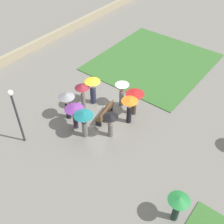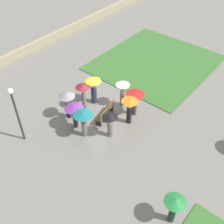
{
  "view_description": "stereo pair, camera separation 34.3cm",
  "coord_description": "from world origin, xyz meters",
  "px_view_note": "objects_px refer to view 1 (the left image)",
  "views": [
    {
      "loc": [
        10.37,
        9.07,
        12.43
      ],
      "look_at": [
        0.2,
        1.17,
        0.86
      ],
      "focal_mm": 45.0,
      "sensor_mm": 36.0,
      "label": 1
    },
    {
      "loc": [
        10.15,
        9.34,
        12.43
      ],
      "look_at": [
        0.2,
        1.17,
        0.86
      ],
      "focal_mm": 45.0,
      "sensor_mm": 36.0,
      "label": 2
    }
  ],
  "objects_px": {
    "crowd_person_teal": "(84,119)",
    "crowd_person_black": "(111,120)",
    "crowd_person_grey": "(67,101)",
    "crowd_person_yellow": "(93,87)",
    "crowd_person_purple": "(74,111)",
    "crowd_person_red": "(135,96)",
    "crowd_person_orange": "(130,105)",
    "crowd_person_white": "(122,89)",
    "lamp_post": "(15,109)",
    "lone_walker_mid_plaza": "(178,204)",
    "crowd_person_maroon": "(82,91)",
    "park_bench": "(105,112)"
  },
  "relations": [
    {
      "from": "lamp_post",
      "to": "crowd_person_maroon",
      "type": "distance_m",
      "value": 4.59
    },
    {
      "from": "crowd_person_teal",
      "to": "crowd_person_purple",
      "type": "distance_m",
      "value": 0.94
    },
    {
      "from": "crowd_person_yellow",
      "to": "lone_walker_mid_plaza",
      "type": "relative_size",
      "value": 1.12
    },
    {
      "from": "crowd_person_purple",
      "to": "crowd_person_maroon",
      "type": "bearing_deg",
      "value": 162.5
    },
    {
      "from": "crowd_person_orange",
      "to": "crowd_person_maroon",
      "type": "relative_size",
      "value": 1.02
    },
    {
      "from": "lone_walker_mid_plaza",
      "to": "lamp_post",
      "type": "bearing_deg",
      "value": 78.19
    },
    {
      "from": "crowd_person_white",
      "to": "crowd_person_yellow",
      "type": "distance_m",
      "value": 1.95
    },
    {
      "from": "crowd_person_orange",
      "to": "lone_walker_mid_plaza",
      "type": "height_order",
      "value": "crowd_person_orange"
    },
    {
      "from": "crowd_person_black",
      "to": "crowd_person_red",
      "type": "bearing_deg",
      "value": -83.73
    },
    {
      "from": "crowd_person_maroon",
      "to": "crowd_person_yellow",
      "type": "bearing_deg",
      "value": 110.7
    },
    {
      "from": "crowd_person_grey",
      "to": "crowd_person_yellow",
      "type": "bearing_deg",
      "value": 1.4
    },
    {
      "from": "crowd_person_teal",
      "to": "crowd_person_purple",
      "type": "xyz_separation_m",
      "value": [
        -0.17,
        -0.92,
        -0.03
      ]
    },
    {
      "from": "crowd_person_orange",
      "to": "crowd_person_white",
      "type": "distance_m",
      "value": 1.72
    },
    {
      "from": "crowd_person_red",
      "to": "crowd_person_grey",
      "type": "xyz_separation_m",
      "value": [
        2.87,
        -3.1,
        -0.08
      ]
    },
    {
      "from": "crowd_person_red",
      "to": "crowd_person_yellow",
      "type": "height_order",
      "value": "crowd_person_yellow"
    },
    {
      "from": "crowd_person_maroon",
      "to": "crowd_person_black",
      "type": "xyz_separation_m",
      "value": [
        0.93,
        3.03,
        -0.17
      ]
    },
    {
      "from": "crowd_person_black",
      "to": "crowd_person_orange",
      "type": "bearing_deg",
      "value": -90.2
    },
    {
      "from": "park_bench",
      "to": "crowd_person_yellow",
      "type": "xyz_separation_m",
      "value": [
        -0.73,
        -1.64,
        0.81
      ]
    },
    {
      "from": "lamp_post",
      "to": "crowd_person_white",
      "type": "bearing_deg",
      "value": 157.08
    },
    {
      "from": "crowd_person_purple",
      "to": "crowd_person_white",
      "type": "bearing_deg",
      "value": 119.29
    },
    {
      "from": "crowd_person_grey",
      "to": "lone_walker_mid_plaza",
      "type": "xyz_separation_m",
      "value": [
        1.97,
        8.72,
        -0.14
      ]
    },
    {
      "from": "crowd_person_maroon",
      "to": "crowd_person_purple",
      "type": "height_order",
      "value": "crowd_person_maroon"
    },
    {
      "from": "crowd_person_black",
      "to": "lamp_post",
      "type": "bearing_deg",
      "value": 48.34
    },
    {
      "from": "park_bench",
      "to": "lamp_post",
      "type": "xyz_separation_m",
      "value": [
        4.48,
        -2.57,
        1.99
      ]
    },
    {
      "from": "lamp_post",
      "to": "crowd_person_orange",
      "type": "xyz_separation_m",
      "value": [
        -5.12,
        3.96,
        -1.04
      ]
    },
    {
      "from": "park_bench",
      "to": "crowd_person_black",
      "type": "xyz_separation_m",
      "value": [
        1.01,
        1.21,
        0.78
      ]
    },
    {
      "from": "lamp_post",
      "to": "crowd_person_white",
      "type": "distance_m",
      "value": 6.81
    },
    {
      "from": "crowd_person_grey",
      "to": "crowd_person_purple",
      "type": "xyz_separation_m",
      "value": [
        0.38,
        0.99,
        -0.06
      ]
    },
    {
      "from": "crowd_person_grey",
      "to": "crowd_person_black",
      "type": "xyz_separation_m",
      "value": [
        -0.38,
        3.12,
        -0.15
      ]
    },
    {
      "from": "crowd_person_white",
      "to": "crowd_person_black",
      "type": "height_order",
      "value": "crowd_person_white"
    },
    {
      "from": "crowd_person_teal",
      "to": "crowd_person_black",
      "type": "relative_size",
      "value": 1.05
    },
    {
      "from": "crowd_person_grey",
      "to": "crowd_person_purple",
      "type": "relative_size",
      "value": 1.12
    },
    {
      "from": "lone_walker_mid_plaza",
      "to": "park_bench",
      "type": "bearing_deg",
      "value": 45.13
    },
    {
      "from": "park_bench",
      "to": "crowd_person_red",
      "type": "xyz_separation_m",
      "value": [
        -1.48,
        1.19,
        1.0
      ]
    },
    {
      "from": "crowd_person_black",
      "to": "crowd_person_purple",
      "type": "bearing_deg",
      "value": 25.7
    },
    {
      "from": "crowd_person_teal",
      "to": "crowd_person_orange",
      "type": "bearing_deg",
      "value": 36.49
    },
    {
      "from": "lamp_post",
      "to": "lone_walker_mid_plaza",
      "type": "bearing_deg",
      "value": 96.79
    },
    {
      "from": "crowd_person_white",
      "to": "crowd_person_red",
      "type": "bearing_deg",
      "value": -171.68
    },
    {
      "from": "crowd_person_red",
      "to": "crowd_person_teal",
      "type": "xyz_separation_m",
      "value": [
        3.43,
        -1.19,
        -0.11
      ]
    },
    {
      "from": "crowd_person_white",
      "to": "crowd_person_grey",
      "type": "distance_m",
      "value": 3.66
    },
    {
      "from": "crowd_person_orange",
      "to": "crowd_person_black",
      "type": "bearing_deg",
      "value": -154.82
    },
    {
      "from": "crowd_person_red",
      "to": "lamp_post",
      "type": "bearing_deg",
      "value": 57.8
    },
    {
      "from": "crowd_person_yellow",
      "to": "lone_walker_mid_plaza",
      "type": "distance_m",
      "value": 9.39
    },
    {
      "from": "park_bench",
      "to": "lamp_post",
      "type": "height_order",
      "value": "lamp_post"
    },
    {
      "from": "crowd_person_purple",
      "to": "crowd_person_black",
      "type": "bearing_deg",
      "value": 64.51
    },
    {
      "from": "lamp_post",
      "to": "crowd_person_white",
      "type": "relative_size",
      "value": 1.94
    },
    {
      "from": "crowd_person_red",
      "to": "crowd_person_purple",
      "type": "xyz_separation_m",
      "value": [
        3.26,
        -2.11,
        -0.14
      ]
    },
    {
      "from": "park_bench",
      "to": "crowd_person_red",
      "type": "height_order",
      "value": "crowd_person_red"
    },
    {
      "from": "park_bench",
      "to": "crowd_person_white",
      "type": "distance_m",
      "value": 1.9
    },
    {
      "from": "lamp_post",
      "to": "crowd_person_purple",
      "type": "height_order",
      "value": "lamp_post"
    }
  ]
}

